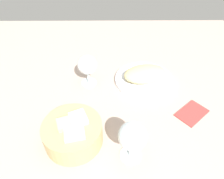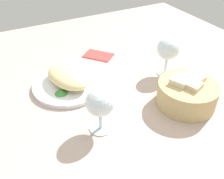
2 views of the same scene
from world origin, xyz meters
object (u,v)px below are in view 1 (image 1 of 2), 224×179
object	(u,v)px
bread_basket	(72,133)
wine_glass_far	(132,137)
wine_glass_near	(87,66)
folded_napkin	(191,113)
plate	(144,80)

from	to	relation	value
bread_basket	wine_glass_far	size ratio (longest dim) A/B	1.29
wine_glass_near	folded_napkin	xyz separation A→B (cm)	(-36.55, 16.50, -8.04)
plate	folded_napkin	size ratio (longest dim) A/B	2.14
bread_basket	wine_glass_near	distance (cm)	27.45
wine_glass_near	wine_glass_far	bearing A→B (deg)	113.85
plate	bread_basket	xyz separation A→B (cm)	(24.63, 27.83, 3.25)
plate	bread_basket	distance (cm)	37.31
wine_glass_far	folded_napkin	bearing A→B (deg)	-144.87
wine_glass_near	folded_napkin	bearing A→B (deg)	155.70
folded_napkin	wine_glass_far	bearing A→B (deg)	-5.02
folded_napkin	bread_basket	bearing A→B (deg)	-25.07
wine_glass_near	plate	bearing A→B (deg)	-177.80
plate	folded_napkin	world-z (taller)	plate
plate	bread_basket	size ratio (longest dim) A/B	1.35
bread_basket	folded_napkin	distance (cm)	40.41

